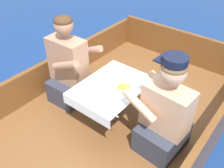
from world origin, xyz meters
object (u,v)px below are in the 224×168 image
at_px(sandwich, 124,88).
at_px(coffee_cup_starboard, 96,87).
at_px(person_starboard, 165,115).
at_px(person_port, 69,69).
at_px(coffee_cup_port, 112,66).

bearing_deg(sandwich, coffee_cup_starboard, -144.96).
bearing_deg(sandwich, person_starboard, -0.89).
distance_m(person_starboard, sandwich, 0.45).
bearing_deg(person_starboard, coffee_cup_starboard, 16.17).
xyz_separation_m(person_port, coffee_cup_starboard, (0.50, -0.13, 0.07)).
distance_m(coffee_cup_port, coffee_cup_starboard, 0.39).
xyz_separation_m(coffee_cup_port, coffee_cup_starboard, (0.11, -0.37, 0.00)).
distance_m(person_starboard, coffee_cup_port, 0.80).
height_order(person_port, sandwich, person_port).
bearing_deg(person_port, coffee_cup_port, 29.39).
relative_size(person_port, person_starboard, 1.02).
height_order(person_starboard, coffee_cup_starboard, person_starboard).
relative_size(person_port, coffee_cup_port, 10.75).
bearing_deg(person_port, coffee_cup_starboard, -16.86).
height_order(person_starboard, coffee_cup_port, person_starboard).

